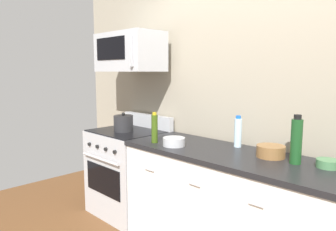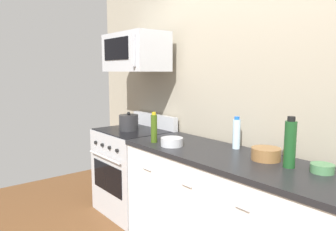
# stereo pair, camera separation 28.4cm
# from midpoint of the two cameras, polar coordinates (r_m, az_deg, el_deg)

# --- Properties ---
(back_wall) EXTENTS (5.28, 0.10, 2.70)m
(back_wall) POSITION_cam_midpoint_polar(r_m,az_deg,el_deg) (2.68, 16.31, 3.35)
(back_wall) COLOR #9E937F
(back_wall) RESTS_ON ground_plane
(counter_unit) EXTENTS (2.19, 0.66, 0.92)m
(counter_unit) POSITION_cam_midpoint_polar(r_m,az_deg,el_deg) (2.56, 10.85, -17.37)
(counter_unit) COLOR white
(counter_unit) RESTS_ON ground_plane
(range_oven) EXTENTS (0.76, 0.69, 1.07)m
(range_oven) POSITION_cam_midpoint_polar(r_m,az_deg,el_deg) (3.54, -9.52, -9.95)
(range_oven) COLOR #B7BABF
(range_oven) RESTS_ON ground_plane
(microwave) EXTENTS (0.74, 0.44, 0.40)m
(microwave) POSITION_cam_midpoint_polar(r_m,az_deg,el_deg) (3.40, -9.39, 11.23)
(microwave) COLOR #B7BABF
(bottle_olive_oil) EXTENTS (0.06, 0.06, 0.27)m
(bottle_olive_oil) POSITION_cam_midpoint_polar(r_m,az_deg,el_deg) (2.81, -5.35, -2.34)
(bottle_olive_oil) COLOR #385114
(bottle_olive_oil) RESTS_ON countertop_slab
(bottle_wine_green) EXTENTS (0.08, 0.08, 0.34)m
(bottle_wine_green) POSITION_cam_midpoint_polar(r_m,az_deg,el_deg) (2.28, 18.96, -4.36)
(bottle_wine_green) COLOR #19471E
(bottle_wine_green) RESTS_ON countertop_slab
(bottle_water_clear) EXTENTS (0.06, 0.06, 0.27)m
(bottle_water_clear) POSITION_cam_midpoint_polar(r_m,az_deg,el_deg) (2.68, 9.61, -3.01)
(bottle_water_clear) COLOR silver
(bottle_water_clear) RESTS_ON countertop_slab
(bowl_wooden_salad) EXTENTS (0.21, 0.21, 0.09)m
(bowl_wooden_salad) POSITION_cam_midpoint_polar(r_m,az_deg,el_deg) (2.42, 14.94, -6.26)
(bowl_wooden_salad) COLOR brown
(bowl_wooden_salad) RESTS_ON countertop_slab
(bowl_steel_prep) EXTENTS (0.19, 0.19, 0.07)m
(bowl_steel_prep) POSITION_cam_midpoint_polar(r_m,az_deg,el_deg) (2.70, -1.94, -4.74)
(bowl_steel_prep) COLOR #B2B5BA
(bowl_steel_prep) RESTS_ON countertop_slab
(bowl_green_glaze) EXTENTS (0.14, 0.14, 0.05)m
(bowl_green_glaze) POSITION_cam_midpoint_polar(r_m,az_deg,el_deg) (2.29, 23.81, -7.97)
(bowl_green_glaze) COLOR #477A4C
(bowl_green_glaze) RESTS_ON countertop_slab
(stockpot) EXTENTS (0.20, 0.20, 0.20)m
(stockpot) POSITION_cam_midpoint_polar(r_m,az_deg,el_deg) (3.38, -10.46, -1.41)
(stockpot) COLOR #262628
(stockpot) RESTS_ON range_oven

